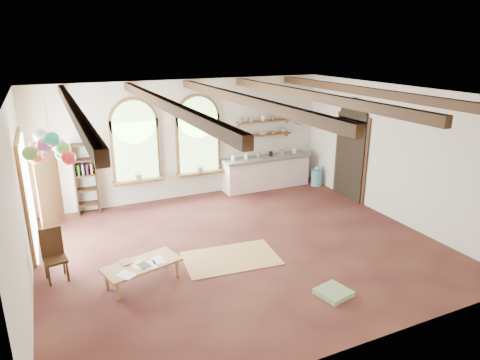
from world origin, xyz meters
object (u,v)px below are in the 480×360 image
coffee_table (142,266)px  side_chair (56,266)px  kitchen_counter (266,172)px  balloon_cluster (50,147)px

coffee_table → side_chair: (-1.39, 0.76, -0.06)m
kitchen_counter → side_chair: size_ratio=2.77×
kitchen_counter → coffee_table: size_ratio=1.84×
kitchen_counter → side_chair: bearing=-153.2°
balloon_cluster → kitchen_counter: bearing=22.8°
side_chair → balloon_cluster: bearing=72.4°
kitchen_counter → balloon_cluster: size_ratio=2.31×
side_chair → balloon_cluster: size_ratio=0.83×
kitchen_counter → coffee_table: 5.85m
kitchen_counter → side_chair: 6.60m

